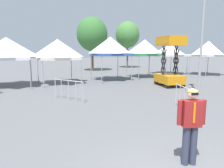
# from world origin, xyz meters

# --- Properties ---
(canopy_tent_right_of_center) EXTENTS (3.24, 3.24, 3.52)m
(canopy_tent_right_of_center) POSITION_xyz_m (-3.94, 13.87, 2.73)
(canopy_tent_right_of_center) COLOR #9E9EA3
(canopy_tent_right_of_center) RESTS_ON ground
(canopy_tent_behind_left) EXTENTS (3.08, 3.08, 3.45)m
(canopy_tent_behind_left) POSITION_xyz_m (-0.41, 13.95, 2.66)
(canopy_tent_behind_left) COLOR #9E9EA3
(canopy_tent_behind_left) RESTS_ON ground
(canopy_tent_left_of_center) EXTENTS (2.91, 2.91, 3.75)m
(canopy_tent_left_of_center) POSITION_xyz_m (4.07, 14.16, 2.95)
(canopy_tent_left_of_center) COLOR #9E9EA3
(canopy_tent_left_of_center) RESTS_ON ground
(canopy_tent_behind_center) EXTENTS (2.81, 2.81, 3.62)m
(canopy_tent_behind_center) POSITION_xyz_m (7.82, 14.71, 2.86)
(canopy_tent_behind_center) COLOR #9E9EA3
(canopy_tent_behind_center) RESTS_ON ground
(canopy_tent_behind_right) EXTENTS (3.21, 3.21, 3.30)m
(canopy_tent_behind_right) POSITION_xyz_m (11.75, 16.07, 2.63)
(canopy_tent_behind_right) COLOR #9E9EA3
(canopy_tent_behind_right) RESTS_ON ground
(canopy_tent_far_left) EXTENTS (3.22, 3.22, 3.56)m
(canopy_tent_far_left) POSITION_xyz_m (15.07, 13.94, 2.76)
(canopy_tent_far_left) COLOR #9E9EA3
(canopy_tent_far_left) RESTS_ON ground
(scissor_lift) EXTENTS (1.77, 2.51, 3.59)m
(scissor_lift) POSITION_xyz_m (6.90, 9.72, 1.12)
(scissor_lift) COLOR black
(scissor_lift) RESTS_ON ground
(person_foreground) EXTENTS (0.62, 0.36, 1.78)m
(person_foreground) POSITION_xyz_m (0.49, 0.69, 1.03)
(person_foreground) COLOR #33384C
(person_foreground) RESTS_ON ground
(light_pole_near_lift) EXTENTS (0.36, 0.36, 8.25)m
(light_pole_near_lift) POSITION_xyz_m (6.50, 6.45, 4.69)
(light_pole_near_lift) COLOR #9E9EA3
(light_pole_near_lift) RESTS_ON ground
(tree_behind_tents_center) EXTENTS (3.84, 3.84, 6.71)m
(tree_behind_tents_center) POSITION_xyz_m (5.20, 22.98, 4.58)
(tree_behind_tents_center) COLOR brown
(tree_behind_tents_center) RESTS_ON ground
(tree_behind_tents_left) EXTENTS (3.47, 3.47, 6.75)m
(tree_behind_tents_left) POSITION_xyz_m (11.34, 25.36, 4.83)
(tree_behind_tents_left) COLOR brown
(tree_behind_tents_left) RESTS_ON ground
(crowd_barrier_near_person) EXTENTS (0.73, 2.00, 1.08)m
(crowd_barrier_near_person) POSITION_xyz_m (3.30, 4.01, 0.75)
(crowd_barrier_near_person) COLOR #B7BABF
(crowd_barrier_near_person) RESTS_ON ground
(crowd_barrier_mid_lot) EXTENTS (1.22, 1.77, 1.08)m
(crowd_barrier_mid_lot) POSITION_xyz_m (-0.82, 8.02, 0.75)
(crowd_barrier_mid_lot) COLOR #B7BABF
(crowd_barrier_mid_lot) RESTS_ON ground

